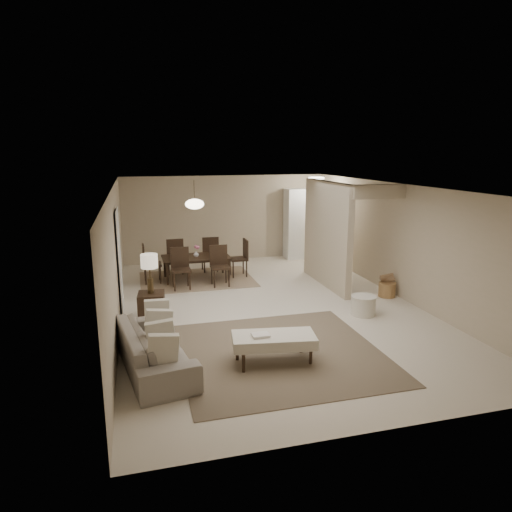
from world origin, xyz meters
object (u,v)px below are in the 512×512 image
object	(u,v)px
side_table	(152,307)
round_pouf	(363,305)
dining_table	(197,268)
wicker_basket	(387,290)
pantry_cabinet	(305,223)
sofa	(154,348)
ottoman_bench	(274,340)

from	to	relation	value
side_table	round_pouf	distance (m)	4.15
side_table	dining_table	distance (m)	2.90
wicker_basket	dining_table	bearing A→B (deg)	147.53
side_table	wicker_basket	size ratio (longest dim) A/B	1.45
pantry_cabinet	dining_table	size ratio (longest dim) A/B	1.25
side_table	wicker_basket	distance (m)	5.15
sofa	side_table	distance (m)	2.05
dining_table	ottoman_bench	bearing A→B (deg)	-84.90
sofa	ottoman_bench	distance (m)	1.80
sofa	side_table	world-z (taller)	sofa
wicker_basket	side_table	bearing A→B (deg)	-178.51
sofa	dining_table	size ratio (longest dim) A/B	1.29
sofa	dining_table	distance (m)	4.85
ottoman_bench	side_table	world-z (taller)	side_table
sofa	ottoman_bench	bearing A→B (deg)	-109.01
sofa	ottoman_bench	size ratio (longest dim) A/B	1.62
ottoman_bench	side_table	size ratio (longest dim) A/B	2.47
side_table	round_pouf	bearing A→B (deg)	-10.96
sofa	wicker_basket	world-z (taller)	sofa
pantry_cabinet	side_table	size ratio (longest dim) A/B	3.88
side_table	dining_table	xyz separation A→B (m)	(1.22, 2.63, 0.03)
wicker_basket	ottoman_bench	bearing A→B (deg)	-144.04
round_pouf	wicker_basket	bearing A→B (deg)	40.68
ottoman_bench	round_pouf	xyz separation A→B (m)	(2.35, 1.56, -0.17)
ottoman_bench	round_pouf	world-z (taller)	ottoman_bench
ottoman_bench	dining_table	bearing A→B (deg)	104.56
ottoman_bench	dining_table	size ratio (longest dim) A/B	0.79
ottoman_bench	round_pouf	size ratio (longest dim) A/B	2.70
dining_table	round_pouf	bearing A→B (deg)	-50.89
pantry_cabinet	side_table	world-z (taller)	pantry_cabinet
pantry_cabinet	wicker_basket	world-z (taller)	pantry_cabinet
round_pouf	dining_table	world-z (taller)	dining_table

